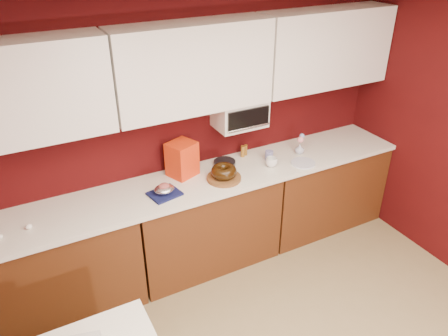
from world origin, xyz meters
TOP-DOWN VIEW (x-y plane):
  - ceiling at (0.00, 0.00)m, footprint 4.00×4.50m
  - wall_back at (0.00, 2.25)m, footprint 4.00×0.02m
  - base_cabinet_left at (-1.33, 1.94)m, footprint 1.31×0.58m
  - base_cabinet_center at (0.00, 1.94)m, footprint 1.31×0.58m
  - base_cabinet_right at (1.33, 1.94)m, footprint 1.31×0.58m
  - countertop at (0.00, 1.94)m, footprint 4.00×0.62m
  - upper_cabinet_left at (-1.33, 2.08)m, footprint 1.31×0.33m
  - upper_cabinet_center at (0.00, 2.08)m, footprint 1.31×0.33m
  - upper_cabinet_right at (1.33, 2.08)m, footprint 1.31×0.33m
  - toaster_oven at (0.45, 2.10)m, footprint 0.45×0.30m
  - toaster_oven_door at (0.45, 1.94)m, footprint 0.40×0.02m
  - toaster_oven_handle at (0.45, 1.93)m, footprint 0.42×0.02m
  - cake_base at (0.16, 1.85)m, footprint 0.37×0.37m
  - bundt_cake at (0.16, 1.85)m, footprint 0.29×0.29m
  - navy_towel at (-0.39, 1.86)m, footprint 0.28×0.25m
  - foil_ham_nest at (-0.39, 1.86)m, footprint 0.17×0.14m
  - roasted_ham at (-0.39, 1.86)m, footprint 0.12×0.11m
  - pandoro_box at (-0.12, 2.10)m, footprint 0.29×0.28m
  - dark_pan at (0.29, 2.09)m, footprint 0.27×0.27m
  - coffee_mug at (0.66, 1.86)m, footprint 0.12×0.12m
  - blue_jar at (0.70, 1.97)m, footprint 0.08×0.08m
  - flower_vase at (1.04, 1.95)m, footprint 0.08×0.08m
  - flower_pink at (1.04, 1.95)m, footprint 0.06×0.06m
  - flower_blue at (1.07, 1.97)m, footprint 0.05×0.05m
  - china_plate at (0.95, 1.76)m, footprint 0.29×0.29m
  - amber_bottle at (0.52, 2.15)m, footprint 0.04×0.04m
  - egg_right at (-1.43, 1.89)m, footprint 0.06×0.06m
  - amber_bottle_tall at (0.56, 2.16)m, footprint 0.04×0.04m

SIDE VIEW (x-z plane):
  - base_cabinet_left at x=-1.33m, z-range 0.00..0.86m
  - base_cabinet_center at x=0.00m, z-range 0.00..0.86m
  - base_cabinet_right at x=1.33m, z-range 0.00..0.86m
  - countertop at x=0.00m, z-range 0.86..0.90m
  - china_plate at x=0.95m, z-range 0.90..0.91m
  - navy_towel at x=-0.39m, z-range 0.90..0.92m
  - cake_base at x=0.16m, z-range 0.90..0.93m
  - dark_pan at x=0.29m, z-range 0.90..0.94m
  - egg_right at x=-1.43m, z-range 0.90..0.94m
  - blue_jar at x=0.70m, z-range 0.90..0.99m
  - coffee_mug at x=0.66m, z-range 0.90..1.00m
  - amber_bottle_tall at x=0.56m, z-range 0.90..1.01m
  - flower_vase at x=1.04m, z-range 0.90..1.01m
  - foil_ham_nest at x=-0.39m, z-range 0.92..0.99m
  - amber_bottle at x=0.52m, z-range 0.90..1.01m
  - roasted_ham at x=-0.39m, z-range 0.95..1.01m
  - bundt_cake at x=0.16m, z-range 0.93..1.03m
  - flower_pink at x=1.04m, z-range 1.02..1.08m
  - pandoro_box at x=-0.12m, z-range 0.90..1.21m
  - flower_blue at x=1.07m, z-range 1.05..1.09m
  - wall_back at x=0.00m, z-range 0.00..2.50m
  - toaster_oven_handle at x=0.45m, z-range 1.29..1.31m
  - toaster_oven at x=0.45m, z-range 1.25..1.50m
  - toaster_oven_door at x=0.45m, z-range 1.28..1.47m
  - upper_cabinet_left at x=-1.33m, z-range 1.50..2.20m
  - upper_cabinet_center at x=0.00m, z-range 1.50..2.20m
  - upper_cabinet_right at x=1.33m, z-range 1.50..2.20m
  - ceiling at x=0.00m, z-range 2.49..2.51m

